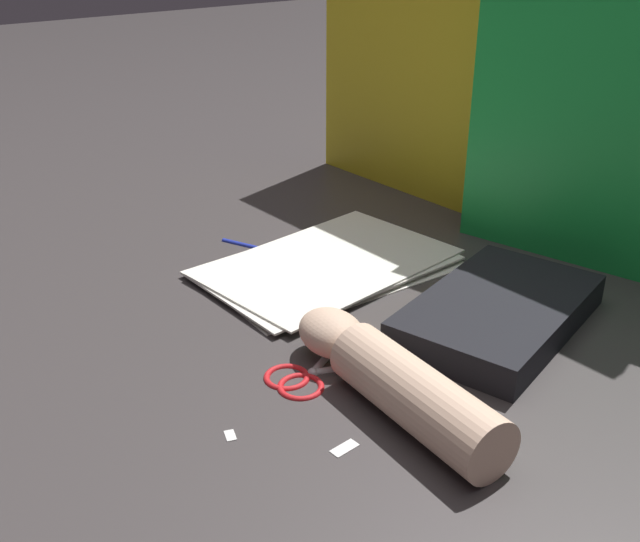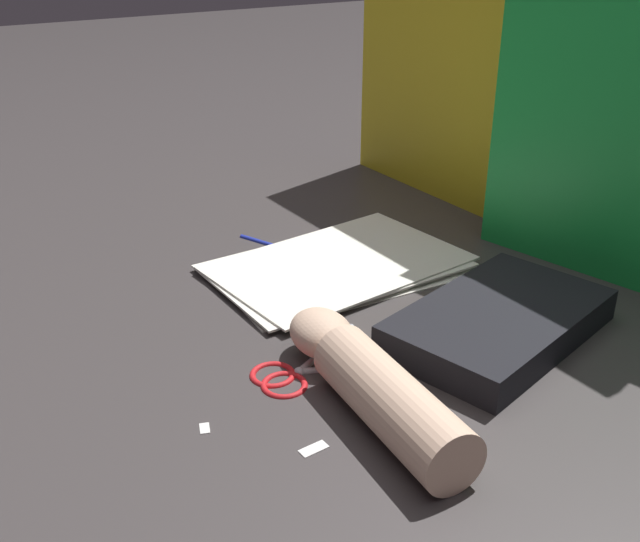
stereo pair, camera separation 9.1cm
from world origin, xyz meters
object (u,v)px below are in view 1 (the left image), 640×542
at_px(scissors, 313,370).
at_px(hand_forearm, 393,379).
at_px(paper_stack, 327,265).
at_px(book_closed, 499,312).

height_order(scissors, hand_forearm, hand_forearm).
bearing_deg(scissors, paper_stack, 137.37).
distance_m(paper_stack, hand_forearm, 0.33).
height_order(paper_stack, hand_forearm, hand_forearm).
xyz_separation_m(paper_stack, hand_forearm, (0.29, -0.15, 0.03)).
relative_size(paper_stack, book_closed, 1.17).
distance_m(paper_stack, book_closed, 0.26).
xyz_separation_m(book_closed, hand_forearm, (0.04, -0.21, 0.01)).
distance_m(scissors, hand_forearm, 0.10).
relative_size(book_closed, hand_forearm, 1.03).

